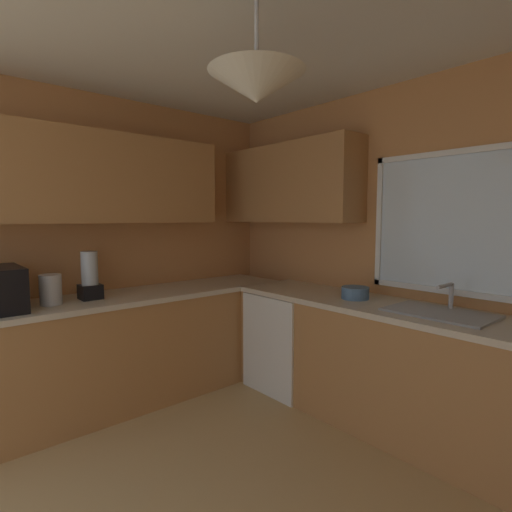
% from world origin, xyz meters
% --- Properties ---
extents(room_shell, '(4.07, 3.35, 2.55)m').
position_xyz_m(room_shell, '(-0.40, 0.43, 1.71)').
color(room_shell, '#C6844C').
rests_on(room_shell, ground_plane).
extents(counter_run_left, '(0.65, 2.96, 0.88)m').
position_xyz_m(counter_run_left, '(-1.66, 0.00, 0.44)').
color(counter_run_left, '#AD7542').
rests_on(counter_run_left, ground_plane).
extents(counter_run_back, '(3.16, 0.65, 0.88)m').
position_xyz_m(counter_run_back, '(0.21, 1.30, 0.44)').
color(counter_run_back, '#AD7542').
rests_on(counter_run_back, ground_plane).
extents(dishwasher, '(0.60, 0.60, 0.84)m').
position_xyz_m(dishwasher, '(-1.00, 1.27, 0.42)').
color(dishwasher, white).
rests_on(dishwasher, ground_plane).
extents(kettle, '(0.15, 0.15, 0.21)m').
position_xyz_m(kettle, '(-1.64, -0.49, 0.99)').
color(kettle, '#B7B7BC').
rests_on(kettle, counter_run_left).
extents(sink_assembly, '(0.63, 0.40, 0.19)m').
position_xyz_m(sink_assembly, '(0.27, 1.31, 0.89)').
color(sink_assembly, '#9EA0A5').
rests_on(sink_assembly, counter_run_back).
extents(bowl, '(0.21, 0.21, 0.09)m').
position_xyz_m(bowl, '(-0.36, 1.30, 0.93)').
color(bowl, '#4C7099').
rests_on(bowl, counter_run_back).
extents(blender_appliance, '(0.15, 0.15, 0.36)m').
position_xyz_m(blender_appliance, '(-1.66, -0.21, 1.04)').
color(blender_appliance, black).
rests_on(blender_appliance, counter_run_left).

